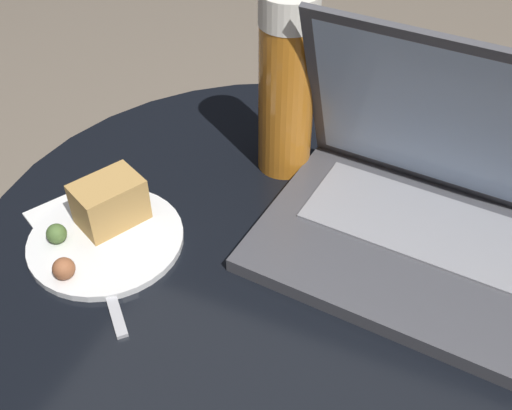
# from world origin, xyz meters

# --- Properties ---
(table) EXTENTS (0.76, 0.76, 0.56)m
(table) POSITION_xyz_m (0.00, 0.00, 0.42)
(table) COLOR #515156
(table) RESTS_ON ground_plane
(napkin) EXTENTS (0.21, 0.18, 0.00)m
(napkin) POSITION_xyz_m (-0.22, -0.08, 0.56)
(napkin) COLOR white
(napkin) RESTS_ON table
(laptop) EXTENTS (0.38, 0.29, 0.26)m
(laptop) POSITION_xyz_m (0.15, 0.07, 0.61)
(laptop) COLOR #47474C
(laptop) RESTS_ON table
(beer_glass) EXTENTS (0.07, 0.07, 0.25)m
(beer_glass) POSITION_xyz_m (-0.06, 0.14, 0.68)
(beer_glass) COLOR #C6701E
(beer_glass) RESTS_ON table
(snack_plate) EXTENTS (0.19, 0.19, 0.07)m
(snack_plate) POSITION_xyz_m (-0.20, -0.08, 0.58)
(snack_plate) COLOR white
(snack_plate) RESTS_ON table
(fork) EXTENTS (0.16, 0.15, 0.00)m
(fork) POSITION_xyz_m (-0.18, -0.12, 0.56)
(fork) COLOR #B2B2B7
(fork) RESTS_ON table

